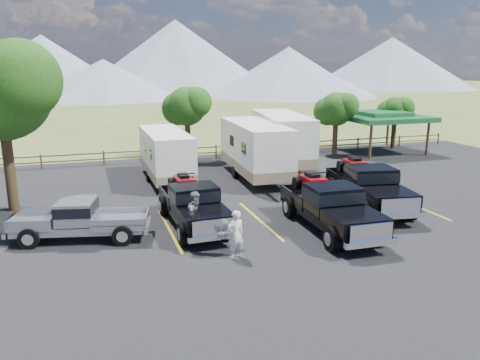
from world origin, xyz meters
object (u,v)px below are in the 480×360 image
object	(u,v)px
trailer_center	(255,150)
pavilion	(381,117)
person_a	(236,234)
pickup_silver	(81,219)
rig_left	(193,203)
trailer_right	(282,139)
rig_center	(329,205)
person_b	(196,215)
trailer_left	(166,155)
rig_right	(368,185)

from	to	relation	value
trailer_center	pavilion	bearing A→B (deg)	26.66
person_a	pickup_silver	bearing A→B (deg)	-46.57
rig_left	trailer_center	world-z (taller)	trailer_center
rig_left	person_a	bearing A→B (deg)	-81.88
trailer_center	trailer_right	distance (m)	3.92
rig_center	person_b	xyz separation A→B (m)	(-5.48, 0.61, -0.08)
trailer_left	trailer_center	distance (m)	5.30
trailer_right	trailer_left	bearing A→B (deg)	-157.94
rig_right	person_b	world-z (taller)	rig_right
pavilion	trailer_center	size ratio (longest dim) A/B	0.64
pavilion	person_a	distance (m)	24.07
trailer_left	trailer_right	xyz separation A→B (m)	(8.09, 1.78, 0.29)
rig_right	pickup_silver	distance (m)	13.13
pickup_silver	pavilion	bearing A→B (deg)	132.85
trailer_center	person_a	size ratio (longest dim) A/B	5.46
rig_center	rig_right	size ratio (longest dim) A/B	0.94
trailer_left	person_b	world-z (taller)	trailer_left
pavilion	rig_left	distance (m)	22.09
rig_right	trailer_center	world-z (taller)	trailer_center
person_b	trailer_center	bearing A→B (deg)	34.69
pavilion	rig_left	size ratio (longest dim) A/B	1.01
rig_right	trailer_right	size ratio (longest dim) A/B	0.68
person_b	rig_center	bearing A→B (deg)	-29.29
rig_right	person_a	world-z (taller)	rig_right
trailer_center	trailer_right	world-z (taller)	trailer_right
rig_left	rig_center	distance (m)	5.71
trailer_left	pickup_silver	size ratio (longest dim) A/B	1.52
rig_right	trailer_right	bearing A→B (deg)	101.40
rig_left	trailer_center	xyz separation A→B (m)	(5.46, 7.36, 0.77)
trailer_right	rig_right	bearing A→B (deg)	-78.61
pickup_silver	rig_center	bearing A→B (deg)	91.43
rig_center	pickup_silver	world-z (taller)	rig_center
person_a	rig_right	bearing A→B (deg)	-164.59
rig_left	pickup_silver	size ratio (longest dim) A/B	1.10
rig_right	pickup_silver	world-z (taller)	rig_right
rig_right	trailer_left	xyz separation A→B (m)	(-8.39, 8.12, 0.48)
rig_left	person_a	world-z (taller)	rig_left
rig_left	rig_center	xyz separation A→B (m)	(5.27, -2.19, 0.06)
pavilion	person_b	distance (m)	23.21
pavilion	trailer_right	xyz separation A→B (m)	(-9.61, -2.75, -0.91)
rig_left	person_a	distance (m)	3.94
pavilion	person_a	world-z (taller)	pavilion
person_a	person_b	distance (m)	2.46
rig_left	pickup_silver	world-z (taller)	rig_left
pavilion	pickup_silver	size ratio (longest dim) A/B	1.11
rig_center	person_a	distance (m)	4.91
trailer_left	person_a	distance (m)	12.17
rig_left	trailer_left	distance (m)	8.28
rig_center	trailer_left	size ratio (longest dim) A/B	0.77
trailer_right	pickup_silver	xyz separation A→B (m)	(-12.83, -10.27, -1.01)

